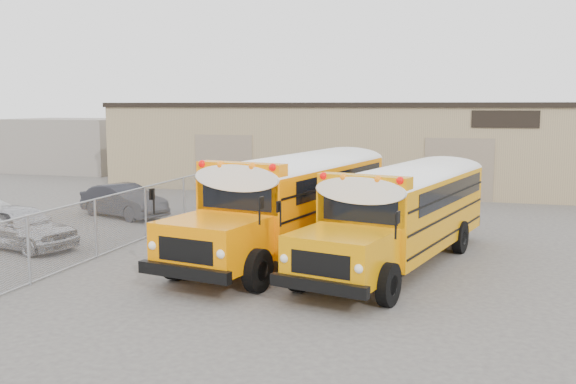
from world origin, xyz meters
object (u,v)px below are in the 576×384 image
(tarp_bundle, at_px, (368,257))
(car_silver, at_px, (20,226))
(school_bus_left, at_px, (366,175))
(school_bus_right, at_px, (459,184))
(car_dark, at_px, (124,201))

(tarp_bundle, bearing_deg, car_silver, 176.05)
(school_bus_left, distance_m, tarp_bundle, 9.33)
(school_bus_left, bearing_deg, tarp_bundle, -79.88)
(school_bus_right, relative_size, tarp_bundle, 7.90)
(tarp_bundle, xyz_separation_m, car_dark, (-11.17, 6.83, 0.01))
(car_silver, bearing_deg, car_dark, 12.03)
(school_bus_right, bearing_deg, school_bus_left, 164.99)
(school_bus_left, height_order, tarp_bundle, school_bus_left)
(tarp_bundle, relative_size, car_silver, 0.31)
(car_silver, height_order, car_dark, car_silver)
(school_bus_right, xyz_separation_m, tarp_bundle, (-2.00, -8.14, -1.01))
(school_bus_left, height_order, car_dark, school_bus_left)
(car_dark, bearing_deg, school_bus_left, -55.66)
(school_bus_left, relative_size, tarp_bundle, 8.46)
(school_bus_left, relative_size, car_silver, 2.61)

